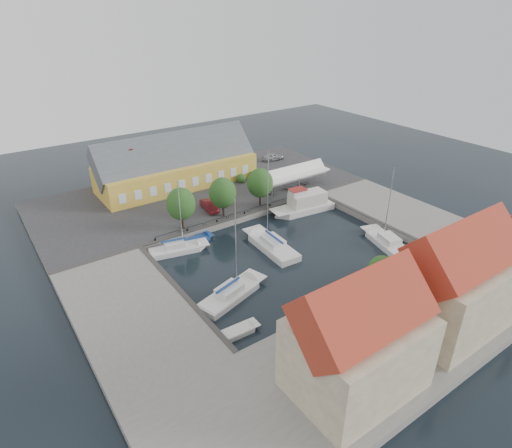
{
  "coord_description": "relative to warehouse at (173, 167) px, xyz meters",
  "views": [
    {
      "loc": [
        -32.21,
        -40.02,
        30.53
      ],
      "look_at": [
        0.0,
        6.0,
        1.5
      ],
      "focal_mm": 30.0,
      "sensor_mm": 36.0,
      "label": 1
    }
  ],
  "objects": [
    {
      "name": "car_silver",
      "position": [
        22.96,
        0.51,
        -2.65
      ],
      "size": [
        4.79,
        2.51,
        1.55
      ],
      "primitive_type": "imported",
      "rotation": [
        0.0,
        0.0,
        1.42
      ],
      "color": "#9FA1A6",
      "rests_on": "north_quay"
    },
    {
      "name": "center_sailboat",
      "position": [
        1.74,
        -27.33,
        -4.07
      ],
      "size": [
        3.76,
        10.82,
        14.33
      ],
      "color": "silver",
      "rests_on": "ground"
    },
    {
      "name": "warehouse",
      "position": [
        0.0,
        0.0,
        0.0
      ],
      "size": [
        28.56,
        14.0,
        9.55
      ],
      "color": "gold",
      "rests_on": "north_quay"
    },
    {
      "name": "south_bank",
      "position": [
        2.6,
        -49.36,
        -3.93
      ],
      "size": [
        56.0,
        14.0,
        1.0
      ],
      "primitive_type": "cube",
      "color": "slate",
      "rests_on": "ground"
    },
    {
      "name": "quay_trees",
      "position": [
        0.6,
        -16.36,
        0.45
      ],
      "size": [
        18.2,
        4.2,
        6.3
      ],
      "color": "black",
      "rests_on": "north_quay"
    },
    {
      "name": "east_quay",
      "position": [
        24.6,
        -30.36,
        -3.93
      ],
      "size": [
        12.0,
        24.0,
        1.0
      ],
      "primitive_type": "cube",
      "color": "slate",
      "rests_on": "ground"
    },
    {
      "name": "car_red",
      "position": [
        -0.15,
        -13.28,
        -2.66
      ],
      "size": [
        2.16,
        4.83,
        1.54
      ],
      "primitive_type": "imported",
      "rotation": [
        0.0,
        0.0,
        -0.12
      ],
      "color": "maroon",
      "rests_on": "north_quay"
    },
    {
      "name": "east_boat_c",
      "position": [
        15.77,
        -35.97,
        -4.17
      ],
      "size": [
        5.33,
        9.71,
        11.86
      ],
      "color": "silver",
      "rests_on": "ground"
    },
    {
      "name": "launch_nw",
      "position": [
        -5.76,
        -19.6,
        -4.34
      ],
      "size": [
        4.87,
        2.39,
        0.88
      ],
      "color": "navy",
      "rests_on": "ground"
    },
    {
      "name": "north_quay",
      "position": [
        2.6,
        -5.36,
        -3.93
      ],
      "size": [
        56.0,
        26.0,
        1.0
      ],
      "primitive_type": "cube",
      "color": "#2D2D30",
      "rests_on": "ground"
    },
    {
      "name": "tent_canopy",
      "position": [
        16.6,
        -13.86,
        -0.74
      ],
      "size": [
        14.0,
        4.0,
        2.83
      ],
      "color": "white",
      "rests_on": "north_quay"
    },
    {
      "name": "quay_edge_fittings",
      "position": [
        2.62,
        -23.61,
        -3.37
      ],
      "size": [
        56.0,
        24.72,
        0.4
      ],
      "color": "#383533",
      "rests_on": "north_quay"
    },
    {
      "name": "west_boat_a",
      "position": [
        -9.41,
        -20.63,
        -4.16
      ],
      "size": [
        8.52,
        4.05,
        11.02
      ],
      "color": "silver",
      "rests_on": "ground"
    },
    {
      "name": "trawler",
      "position": [
        13.45,
        -20.73,
        -3.41
      ],
      "size": [
        11.35,
        4.51,
        5.0
      ],
      "color": "silver",
      "rests_on": "ground"
    },
    {
      "name": "launch_sw",
      "position": [
        -11.34,
        -39.23,
        -4.34
      ],
      "size": [
        4.35,
        1.77,
        0.98
      ],
      "color": "silver",
      "rests_on": "ground"
    },
    {
      "name": "west_boat_d",
      "position": [
        -8.7,
        -33.53,
        -4.16
      ],
      "size": [
        9.96,
        5.51,
        12.73
      ],
      "color": "silver",
      "rests_on": "ground"
    },
    {
      "name": "ground",
      "position": [
        2.6,
        -28.36,
        -4.43
      ],
      "size": [
        140.0,
        140.0,
        0.0
      ],
      "primitive_type": "plane",
      "color": "black",
      "rests_on": "ground"
    },
    {
      "name": "west_quay",
      "position": [
        -19.4,
        -30.36,
        -3.93
      ],
      "size": [
        12.0,
        24.0,
        1.0
      ],
      "primitive_type": "cube",
      "color": "slate",
      "rests_on": "ground"
    },
    {
      "name": "townhouses",
      "position": [
        4.52,
        -51.6,
        1.4
      ],
      "size": [
        36.3,
        8.5,
        12.0
      ],
      "color": "beige",
      "rests_on": "south_bank"
    }
  ]
}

